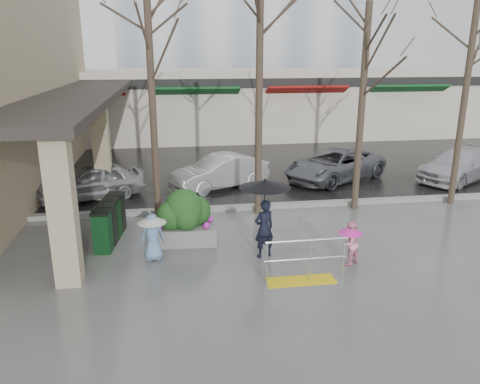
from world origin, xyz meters
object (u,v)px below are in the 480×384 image
object	(u,v)px
tree_west	(150,50)
car_c	(335,165)
tree_midwest	(260,45)
child_blue	(153,233)
tree_mideast	(365,58)
car_b	(220,172)
handrail	(304,266)
tree_east	(472,40)
child_pink	(350,240)
car_d	(460,165)
planter	(184,217)
woman	(264,207)
car_a	(91,181)
news_boxes	(110,221)

from	to	relation	value
tree_west	car_c	world-z (taller)	tree_west
tree_midwest	child_blue	bearing A→B (deg)	-136.28
child_blue	tree_mideast	bearing A→B (deg)	-159.35
car_b	car_c	xyz separation A→B (m)	(4.74, 0.45, 0.00)
handrail	car_b	distance (m)	7.98
tree_west	car_b	xyz separation A→B (m)	(2.30, 3.11, -4.45)
tree_east	child_pink	world-z (taller)	tree_east
car_d	planter	bearing A→B (deg)	-95.66
tree_midwest	planter	bearing A→B (deg)	-139.10
car_b	car_c	size ratio (longest dim) A/B	0.84
tree_mideast	planter	distance (m)	7.38
child_blue	planter	bearing A→B (deg)	-134.02
tree_mideast	child_blue	distance (m)	8.36
car_b	car_d	distance (m)	9.81
woman	car_d	xyz separation A→B (m)	(9.38, 6.17, -0.71)
planter	car_a	size ratio (longest dim) A/B	0.49
news_boxes	car_a	distance (m)	4.24
tree_midwest	tree_mideast	distance (m)	3.32
tree_west	tree_midwest	world-z (taller)	tree_midwest
tree_mideast	handrail	bearing A→B (deg)	-123.19
child_pink	car_a	bearing A→B (deg)	-72.36
tree_west	child_blue	bearing A→B (deg)	-91.08
woman	car_d	size ratio (longest dim) A/B	0.48
woman	car_a	size ratio (longest dim) A/B	0.56
tree_west	car_d	distance (m)	13.21
car_d	handrail	bearing A→B (deg)	-78.10
car_c	tree_west	bearing A→B (deg)	-93.64
child_blue	car_d	size ratio (longest dim) A/B	0.28
car_b	planter	bearing A→B (deg)	-42.92
handrail	planter	distance (m)	3.76
child_pink	car_d	distance (m)	10.13
tree_east	car_b	size ratio (longest dim) A/B	1.88
tree_west	car_a	world-z (taller)	tree_west
tree_midwest	woman	world-z (taller)	tree_midwest
child_pink	child_blue	world-z (taller)	child_blue
tree_east	planter	world-z (taller)	tree_east
car_d	car_c	bearing A→B (deg)	-127.39
car_c	car_d	distance (m)	5.11
news_boxes	car_d	world-z (taller)	car_d
child_blue	car_a	distance (m)	6.01
car_b	tree_midwest	bearing A→B (deg)	-10.36
car_c	car_b	bearing A→B (deg)	-115.00
child_blue	planter	size ratio (longest dim) A/B	0.67
child_pink	news_boxes	size ratio (longest dim) A/B	0.53
tree_east	news_boxes	size ratio (longest dim) A/B	3.47
news_boxes	car_d	bearing A→B (deg)	26.09
car_c	child_blue	bearing A→B (deg)	-77.22
tree_mideast	planter	size ratio (longest dim) A/B	3.59
car_c	news_boxes	bearing A→B (deg)	-88.25
child_blue	car_c	bearing A→B (deg)	-141.57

